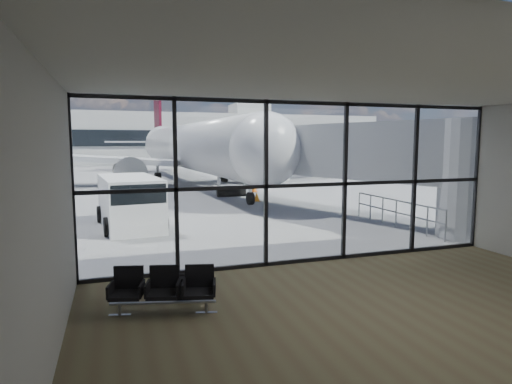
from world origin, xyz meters
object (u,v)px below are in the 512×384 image
seating_row (164,287)px  backpack (184,288)px  service_van (130,202)px  belt_loader (135,183)px  airliner (189,147)px

seating_row → backpack: size_ratio=3.79×
backpack → service_van: service_van is taller
seating_row → belt_loader: 22.31m
backpack → airliner: (4.84, 27.47, 2.70)m
backpack → service_van: bearing=94.6°
backpack → airliner: size_ratio=0.01×
backpack → airliner: airliner is taller
airliner → service_van: size_ratio=7.82×
seating_row → belt_loader: belt_loader is taller
belt_loader → backpack: bearing=-90.7°
airliner → belt_loader: 7.82m
backpack → belt_loader: bearing=89.4°
backpack → belt_loader: belt_loader is taller
service_van → belt_loader: bearing=80.2°
backpack → belt_loader: size_ratio=0.16×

